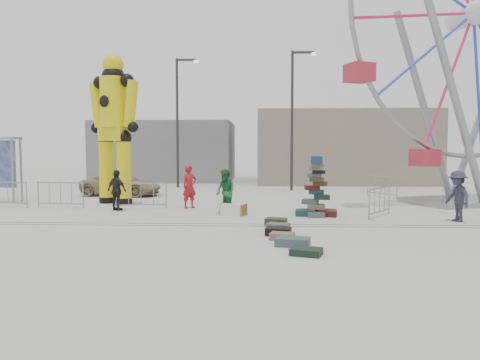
{
  "coord_description": "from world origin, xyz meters",
  "views": [
    {
      "loc": [
        1.2,
        -14.13,
        2.51
      ],
      "look_at": [
        0.52,
        1.39,
        1.42
      ],
      "focal_mm": 35.0,
      "sensor_mm": 36.0,
      "label": 1
    }
  ],
  "objects_px": {
    "crash_test_dummy": "(114,123)",
    "barricade_wheel_front": "(380,201)",
    "lamp_post_left": "(179,116)",
    "barricade_dummy_b": "(60,195)",
    "pedestrian_grey": "(457,196)",
    "barricade_dummy_c": "(141,196)",
    "ferris_wheel": "(473,38)",
    "steamer_trunk": "(233,209)",
    "barricade_wheel_back": "(382,186)",
    "pedestrian_black": "(117,190)",
    "barricade_dummy_a": "(8,194)",
    "pedestrian_green": "(225,192)",
    "parked_suv": "(121,185)",
    "suitcase_tower": "(316,199)",
    "pedestrian_red": "(190,187)",
    "lamp_post_right": "(294,113)"
  },
  "relations": [
    {
      "from": "lamp_post_right",
      "to": "barricade_dummy_b",
      "type": "distance_m",
      "value": 13.66
    },
    {
      "from": "lamp_post_right",
      "to": "barricade_wheel_back",
      "type": "xyz_separation_m",
      "value": [
        4.22,
        -3.34,
        -3.93
      ]
    },
    {
      "from": "steamer_trunk",
      "to": "barricade_wheel_front",
      "type": "bearing_deg",
      "value": 22.99
    },
    {
      "from": "pedestrian_grey",
      "to": "barricade_dummy_c",
      "type": "bearing_deg",
      "value": -115.82
    },
    {
      "from": "barricade_dummy_b",
      "to": "barricade_wheel_front",
      "type": "distance_m",
      "value": 12.73
    },
    {
      "from": "lamp_post_left",
      "to": "steamer_trunk",
      "type": "distance_m",
      "value": 13.38
    },
    {
      "from": "steamer_trunk",
      "to": "pedestrian_grey",
      "type": "relative_size",
      "value": 0.53
    },
    {
      "from": "ferris_wheel",
      "to": "parked_suv",
      "type": "xyz_separation_m",
      "value": [
        -16.56,
        2.53,
        -6.74
      ]
    },
    {
      "from": "parked_suv",
      "to": "barricade_dummy_c",
      "type": "bearing_deg",
      "value": -146.28
    },
    {
      "from": "lamp_post_left",
      "to": "barricade_dummy_a",
      "type": "bearing_deg",
      "value": -118.78
    },
    {
      "from": "steamer_trunk",
      "to": "parked_suv",
      "type": "xyz_separation_m",
      "value": [
        -6.23,
        6.8,
        0.36
      ]
    },
    {
      "from": "crash_test_dummy",
      "to": "pedestrian_black",
      "type": "relative_size",
      "value": 4.2
    },
    {
      "from": "suitcase_tower",
      "to": "crash_test_dummy",
      "type": "distance_m",
      "value": 9.62
    },
    {
      "from": "lamp_post_right",
      "to": "steamer_trunk",
      "type": "relative_size",
      "value": 8.78
    },
    {
      "from": "lamp_post_left",
      "to": "steamer_trunk",
      "type": "height_order",
      "value": "lamp_post_left"
    },
    {
      "from": "lamp_post_left",
      "to": "pedestrian_grey",
      "type": "distance_m",
      "value": 18.01
    },
    {
      "from": "suitcase_tower",
      "to": "pedestrian_green",
      "type": "height_order",
      "value": "suitcase_tower"
    },
    {
      "from": "barricade_wheel_back",
      "to": "pedestrian_black",
      "type": "height_order",
      "value": "pedestrian_black"
    },
    {
      "from": "lamp_post_left",
      "to": "barricade_dummy_b",
      "type": "bearing_deg",
      "value": -107.2
    },
    {
      "from": "pedestrian_grey",
      "to": "barricade_dummy_a",
      "type": "bearing_deg",
      "value": -112.82
    },
    {
      "from": "ferris_wheel",
      "to": "pedestrian_black",
      "type": "xyz_separation_m",
      "value": [
        -15.01,
        -3.21,
        -6.5
      ]
    },
    {
      "from": "suitcase_tower",
      "to": "ferris_wheel",
      "type": "relative_size",
      "value": 0.15
    },
    {
      "from": "steamer_trunk",
      "to": "parked_suv",
      "type": "distance_m",
      "value": 9.23
    },
    {
      "from": "parked_suv",
      "to": "barricade_wheel_front",
      "type": "bearing_deg",
      "value": -111.55
    },
    {
      "from": "steamer_trunk",
      "to": "barricade_dummy_a",
      "type": "relative_size",
      "value": 0.46
    },
    {
      "from": "steamer_trunk",
      "to": "barricade_wheel_front",
      "type": "relative_size",
      "value": 0.46
    },
    {
      "from": "pedestrian_green",
      "to": "pedestrian_black",
      "type": "relative_size",
      "value": 1.05
    },
    {
      "from": "barricade_dummy_c",
      "to": "parked_suv",
      "type": "height_order",
      "value": "parked_suv"
    },
    {
      "from": "lamp_post_right",
      "to": "pedestrian_black",
      "type": "bearing_deg",
      "value": -130.29
    },
    {
      "from": "steamer_trunk",
      "to": "parked_suv",
      "type": "relative_size",
      "value": 0.22
    },
    {
      "from": "ferris_wheel",
      "to": "pedestrian_red",
      "type": "relative_size",
      "value": 8.34
    },
    {
      "from": "pedestrian_red",
      "to": "pedestrian_grey",
      "type": "distance_m",
      "value": 10.05
    },
    {
      "from": "barricade_dummy_c",
      "to": "pedestrian_red",
      "type": "bearing_deg",
      "value": 1.41
    },
    {
      "from": "ferris_wheel",
      "to": "steamer_trunk",
      "type": "bearing_deg",
      "value": 179.99
    },
    {
      "from": "steamer_trunk",
      "to": "pedestrian_black",
      "type": "distance_m",
      "value": 4.83
    },
    {
      "from": "lamp_post_left",
      "to": "barricade_dummy_a",
      "type": "relative_size",
      "value": 4.0
    },
    {
      "from": "ferris_wheel",
      "to": "pedestrian_green",
      "type": "bearing_deg",
      "value": 178.6
    },
    {
      "from": "crash_test_dummy",
      "to": "lamp_post_right",
      "type": "bearing_deg",
      "value": 62.68
    },
    {
      "from": "ferris_wheel",
      "to": "crash_test_dummy",
      "type": "bearing_deg",
      "value": 160.75
    },
    {
      "from": "barricade_dummy_a",
      "to": "barricade_wheel_back",
      "type": "distance_m",
      "value": 17.38
    },
    {
      "from": "pedestrian_green",
      "to": "crash_test_dummy",
      "type": "bearing_deg",
      "value": -161.2
    },
    {
      "from": "crash_test_dummy",
      "to": "barricade_wheel_back",
      "type": "bearing_deg",
      "value": 38.94
    },
    {
      "from": "ferris_wheel",
      "to": "barricade_dummy_c",
      "type": "relative_size",
      "value": 7.42
    },
    {
      "from": "barricade_wheel_front",
      "to": "pedestrian_grey",
      "type": "height_order",
      "value": "pedestrian_grey"
    },
    {
      "from": "barricade_dummy_b",
      "to": "pedestrian_black",
      "type": "relative_size",
      "value": 1.24
    },
    {
      "from": "barricade_dummy_c",
      "to": "barricade_wheel_back",
      "type": "bearing_deg",
      "value": 14.81
    },
    {
      "from": "crash_test_dummy",
      "to": "barricade_wheel_front",
      "type": "distance_m",
      "value": 11.75
    },
    {
      "from": "crash_test_dummy",
      "to": "pedestrian_black",
      "type": "xyz_separation_m",
      "value": [
        0.79,
        -2.32,
        -2.77
      ]
    },
    {
      "from": "parked_suv",
      "to": "lamp_post_left",
      "type": "bearing_deg",
      "value": -12.95
    },
    {
      "from": "steamer_trunk",
      "to": "pedestrian_black",
      "type": "xyz_separation_m",
      "value": [
        -4.68,
        1.06,
        0.6
      ]
    }
  ]
}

